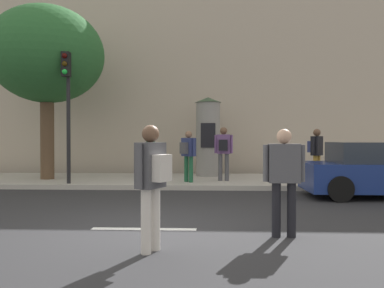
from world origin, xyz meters
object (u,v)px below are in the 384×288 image
at_px(pedestrian_with_bag, 316,151).
at_px(pedestrian_in_light_jacket, 150,152).
at_px(street_tree, 47,56).
at_px(traffic_light, 67,95).
at_px(pedestrian_tallest, 188,151).
at_px(pedestrian_in_dark_shirt, 284,173).
at_px(pedestrian_in_red_top, 152,176).
at_px(pedestrian_with_backpack, 224,149).
at_px(poster_column, 208,136).

bearing_deg(pedestrian_with_bag, pedestrian_in_light_jacket, 163.27).
xyz_separation_m(street_tree, pedestrian_in_light_jacket, (3.43, 0.96, -3.36)).
relative_size(traffic_light, pedestrian_tallest, 2.46).
xyz_separation_m(traffic_light, pedestrian_tallest, (3.70, 0.67, -1.75)).
relative_size(traffic_light, pedestrian_with_bag, 2.37).
distance_m(pedestrian_in_dark_shirt, pedestrian_tallest, 6.61).
bearing_deg(pedestrian_in_red_top, pedestrian_with_bag, 60.02).
bearing_deg(pedestrian_in_red_top, pedestrian_tallest, 89.04).
height_order(pedestrian_with_bag, pedestrian_in_light_jacket, pedestrian_with_bag).
height_order(traffic_light, pedestrian_with_backpack, traffic_light).
xyz_separation_m(pedestrian_in_dark_shirt, pedestrian_in_red_top, (-1.96, -0.89, 0.03)).
xyz_separation_m(pedestrian_with_backpack, pedestrian_tallest, (-1.15, -0.39, -0.08)).
relative_size(poster_column, pedestrian_in_red_top, 1.70).
bearing_deg(pedestrian_with_backpack, pedestrian_in_dark_shirt, -84.24).
distance_m(traffic_light, pedestrian_in_red_top, 7.71).
distance_m(traffic_light, pedestrian_in_dark_shirt, 8.15).
bearing_deg(pedestrian_with_bag, pedestrian_in_dark_shirt, -109.37).
distance_m(traffic_light, pedestrian_with_backpack, 5.24).
relative_size(pedestrian_in_red_top, pedestrian_with_backpack, 0.98).
xyz_separation_m(traffic_light, pedestrian_in_dark_shirt, (5.53, -5.68, -1.88)).
bearing_deg(traffic_light, pedestrian_in_dark_shirt, -45.76).
bearing_deg(pedestrian_in_light_jacket, pedestrian_in_dark_shirt, -67.59).
height_order(pedestrian_in_dark_shirt, pedestrian_tallest, pedestrian_tallest).
relative_size(poster_column, street_tree, 0.50).
relative_size(poster_column, pedestrian_with_bag, 1.73).
bearing_deg(pedestrian_with_backpack, pedestrian_tallest, -161.26).
bearing_deg(pedestrian_in_red_top, pedestrian_in_dark_shirt, 24.59).
bearing_deg(traffic_light, pedestrian_with_backpack, 12.38).
xyz_separation_m(pedestrian_with_backpack, pedestrian_with_bag, (2.93, -0.36, -0.05)).
relative_size(poster_column, pedestrian_with_backpack, 1.66).
distance_m(pedestrian_in_red_top, pedestrian_with_bag, 8.41).
bearing_deg(pedestrian_in_light_jacket, street_tree, -164.39).
xyz_separation_m(pedestrian_with_bag, pedestrian_in_light_jacket, (-5.57, 1.67, -0.11)).
bearing_deg(street_tree, pedestrian_tallest, -8.70).
bearing_deg(pedestrian_in_dark_shirt, street_tree, 133.55).
bearing_deg(pedestrian_tallest, pedestrian_in_red_top, -90.96).
relative_size(traffic_light, street_tree, 0.68).
xyz_separation_m(pedestrian_in_light_jacket, pedestrian_tallest, (1.49, -1.71, 0.08)).
bearing_deg(pedestrian_with_backpack, poster_column, 105.98).
bearing_deg(pedestrian_in_light_jacket, traffic_light, -132.76).
height_order(pedestrian_in_dark_shirt, pedestrian_in_red_top, pedestrian_in_red_top).
distance_m(traffic_light, poster_column, 5.34).
relative_size(pedestrian_with_bag, pedestrian_tallest, 1.04).
bearing_deg(pedestrian_in_dark_shirt, pedestrian_with_backpack, 95.76).
height_order(pedestrian_in_dark_shirt, pedestrian_with_backpack, pedestrian_with_backpack).
xyz_separation_m(street_tree, pedestrian_in_dark_shirt, (6.75, -7.10, -3.41)).
bearing_deg(pedestrian_with_backpack, pedestrian_in_light_jacket, 153.49).
distance_m(street_tree, pedestrian_tallest, 5.96).
distance_m(pedestrian_in_dark_shirt, pedestrian_in_light_jacket, 8.72).
height_order(pedestrian_in_red_top, pedestrian_in_light_jacket, pedestrian_in_red_top).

